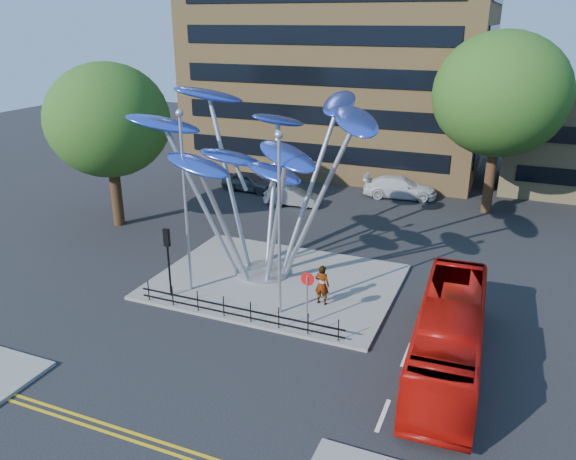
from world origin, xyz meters
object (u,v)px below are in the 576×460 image
at_px(leaf_sculpture, 261,146).
at_px(street_lamp_left, 184,188).
at_px(parked_car_right, 400,187).
at_px(tree_right, 501,95).
at_px(red_bus, 449,335).
at_px(traffic_light_island, 168,248).
at_px(parked_car_left, 249,181).
at_px(street_lamp_right, 279,209).
at_px(pedestrian, 322,285).
at_px(no_entry_sign_island, 307,289).
at_px(tree_left, 108,121).
at_px(parked_car_mid, 292,196).

xyz_separation_m(leaf_sculpture, street_lamp_left, (-2.43, -3.18, -1.52)).
bearing_deg(parked_car_right, tree_right, -108.33).
relative_size(tree_right, red_bus, 1.21).
relative_size(traffic_light_island, parked_car_left, 0.79).
height_order(street_lamp_right, pedestrian, street_lamp_right).
distance_m(leaf_sculpture, red_bus, 12.51).
height_order(leaf_sculpture, street_lamp_right, leaf_sculpture).
bearing_deg(parked_car_left, red_bus, -132.43).
height_order(parked_car_left, parked_car_right, parked_car_right).
bearing_deg(pedestrian, red_bus, 157.94).
relative_size(no_entry_sign_island, pedestrian, 1.26).
relative_size(tree_right, parked_car_left, 2.80).
distance_m(tree_left, parked_car_left, 12.67).
distance_m(traffic_light_island, pedestrian, 7.42).
bearing_deg(pedestrian, street_lamp_left, 11.12).
bearing_deg(leaf_sculpture, street_lamp_right, -55.09).
height_order(tree_left, parked_car_left, tree_left).
distance_m(no_entry_sign_island, parked_car_right, 20.51).
bearing_deg(parked_car_left, traffic_light_island, -161.64).
height_order(parked_car_left, parked_car_mid, parked_car_left).
bearing_deg(tree_right, street_lamp_right, -111.54).
height_order(street_lamp_right, parked_car_left, street_lamp_right).
bearing_deg(tree_right, no_entry_sign_island, -107.12).
distance_m(parked_car_left, parked_car_mid, 4.96).
xyz_separation_m(parked_car_mid, parked_car_right, (6.79, 4.87, 0.13)).
height_order(traffic_light_island, parked_car_mid, traffic_light_island).
height_order(traffic_light_island, pedestrian, traffic_light_island).
distance_m(tree_right, parked_car_mid, 15.52).
distance_m(tree_left, parked_car_mid, 13.53).
bearing_deg(no_entry_sign_island, street_lamp_left, 171.39).
bearing_deg(street_lamp_left, pedestrian, 8.90).
xyz_separation_m(tree_left, street_lamp_right, (14.50, -7.00, -1.70)).
distance_m(tree_left, leaf_sculpture, 12.38).
bearing_deg(leaf_sculpture, red_bus, -25.86).
bearing_deg(tree_left, no_entry_sign_island, -25.07).
height_order(tree_left, street_lamp_left, tree_left).
bearing_deg(street_lamp_left, tree_left, 145.62).
height_order(leaf_sculpture, no_entry_sign_island, leaf_sculpture).
distance_m(tree_right, traffic_light_island, 24.06).
xyz_separation_m(no_entry_sign_island, parked_car_mid, (-7.09, 15.62, -1.16)).
bearing_deg(street_lamp_right, street_lamp_left, 174.29).
relative_size(red_bus, pedestrian, 5.12).
relative_size(tree_right, street_lamp_right, 1.46).
xyz_separation_m(tree_right, traffic_light_island, (-13.00, -19.50, -5.42)).
xyz_separation_m(traffic_light_island, parked_car_mid, (-0.09, 15.63, -1.96)).
distance_m(red_bus, pedestrian, 6.67).
distance_m(traffic_light_island, red_bus, 13.13).
xyz_separation_m(street_lamp_left, red_bus, (12.55, -1.72, -3.97)).
xyz_separation_m(street_lamp_right, red_bus, (7.55, -1.22, -3.71)).
xyz_separation_m(tree_right, parked_car_mid, (-13.09, -3.87, -7.38)).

